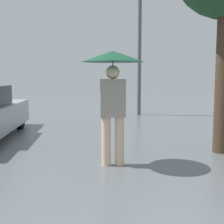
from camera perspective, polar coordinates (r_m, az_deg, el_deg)
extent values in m
cylinder|color=beige|center=(5.43, -1.08, -5.35)|extent=(0.16, 0.16, 0.86)
cylinder|color=beige|center=(5.44, 1.37, -5.32)|extent=(0.16, 0.16, 0.86)
cube|color=gray|center=(5.33, 0.14, 2.56)|extent=(0.43, 0.25, 0.64)
sphere|color=beige|center=(5.31, 0.15, 7.27)|extent=(0.23, 0.23, 0.23)
cylinder|color=#515456|center=(5.31, 0.15, 5.51)|extent=(0.02, 0.02, 0.68)
cone|color=#14472D|center=(5.32, 0.15, 10.16)|extent=(1.05, 1.05, 0.18)
cylinder|color=black|center=(9.53, -16.50, -1.24)|extent=(0.18, 0.57, 0.57)
cylinder|color=#473323|center=(6.63, 19.82, 6.41)|extent=(0.34, 0.34, 3.14)
cylinder|color=#515456|center=(12.32, 5.03, 10.94)|extent=(0.15, 0.15, 4.93)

